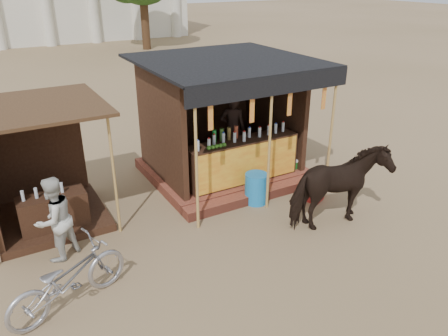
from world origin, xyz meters
TOP-DOWN VIEW (x-y plane):
  - ground at (0.00, 0.00)m, footprint 120.00×120.00m
  - main_stall at (1.02, 3.36)m, footprint 3.60×3.61m
  - secondary_stall at (-3.17, 3.24)m, footprint 2.40×2.40m
  - cow at (1.75, 0.31)m, footprint 1.95×1.00m
  - motorbike at (-3.18, 0.53)m, footprint 1.99×1.23m
  - bystander at (-3.08, 1.87)m, footprint 0.92×0.86m
  - blue_barrel at (0.92, 1.84)m, footprint 0.62×0.62m
  - red_crate at (2.03, 1.35)m, footprint 0.50×0.54m
  - cooler at (2.14, 2.60)m, footprint 0.67×0.48m

SIDE VIEW (x-z plane):
  - ground at x=0.00m, z-range 0.00..0.00m
  - red_crate at x=2.03m, z-range 0.00..0.27m
  - cooler at x=2.14m, z-range 0.00..0.46m
  - blue_barrel at x=0.92m, z-range 0.00..0.66m
  - motorbike at x=-3.18m, z-range 0.00..0.99m
  - bystander at x=-3.08m, z-range 0.00..1.50m
  - cow at x=1.75m, z-range 0.00..1.60m
  - secondary_stall at x=-3.17m, z-range -0.34..2.04m
  - main_stall at x=1.02m, z-range -0.37..2.41m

